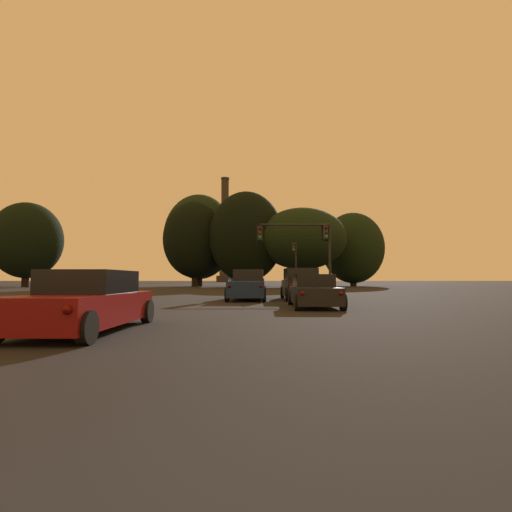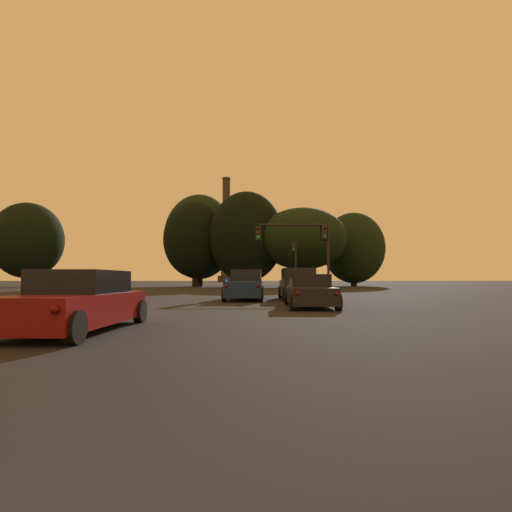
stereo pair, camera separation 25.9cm
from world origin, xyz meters
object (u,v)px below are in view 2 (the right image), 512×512
Objects in this scene: traffic_light_far_right at (295,258)px; pickup_truck_center_lane_front at (245,286)px; sedan_left_lane_third at (78,302)px; suv_right_lane_front at (298,285)px; sedan_right_lane_second at (310,292)px; traffic_light_overhead_right at (303,240)px; smokestack at (226,241)px.

pickup_truck_center_lane_front is at bearing -102.46° from traffic_light_far_right.
pickup_truck_center_lane_front reaches higher than sedan_left_lane_third.
sedan_right_lane_second is (-0.25, -6.33, -0.23)m from suv_right_lane_front.
suv_right_lane_front reaches higher than sedan_right_lane_second.
traffic_light_overhead_right is 141.33m from smokestack.
traffic_light_far_right reaches higher than traffic_light_overhead_right.
suv_right_lane_front is 0.86× the size of traffic_light_overhead_right.
sedan_left_lane_third is 15.77m from suv_right_lane_front.
suv_right_lane_front is 0.82× the size of traffic_light_far_right.
suv_right_lane_front is at bearing -0.18° from pickup_truck_center_lane_front.
pickup_truck_center_lane_front is at bearing 178.20° from suv_right_lane_front.
traffic_light_overhead_right is at bearing 56.50° from pickup_truck_center_lane_front.
smokestack is at bearing 96.92° from sedan_right_lane_second.
sedan_right_lane_second is 153.78m from smokestack.
smokestack reaches higher than sedan_left_lane_third.
sedan_right_lane_second is (6.63, 7.86, 0.00)m from sedan_left_lane_third.
traffic_light_overhead_right is at bearing -94.71° from traffic_light_far_right.
traffic_light_far_right is (3.10, 33.57, 3.25)m from sedan_right_lane_second.
pickup_truck_center_lane_front is 3.15m from suv_right_lane_front.
suv_right_lane_front is at bearing -100.36° from traffic_light_overhead_right.
pickup_truck_center_lane_front is 7.98m from traffic_light_overhead_right.
sedan_left_lane_third is 22.00m from traffic_light_overhead_right.
traffic_light_overhead_right is (4.24, 5.88, 3.34)m from pickup_truck_center_lane_front.
sedan_right_lane_second is 12.89m from traffic_light_overhead_right.
pickup_truck_center_lane_front is 27.93m from traffic_light_far_right.
traffic_light_overhead_right is 21.30m from traffic_light_far_right.
suv_right_lane_front is (3.14, -0.14, 0.09)m from pickup_truck_center_lane_front.
smokestack reaches higher than traffic_light_far_right.
traffic_light_far_right is 120.59m from smokestack.
suv_right_lane_front is at bearing 89.78° from sedan_right_lane_second.
suv_right_lane_front reaches higher than sedan_left_lane_third.
smokestack reaches higher than traffic_light_overhead_right.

